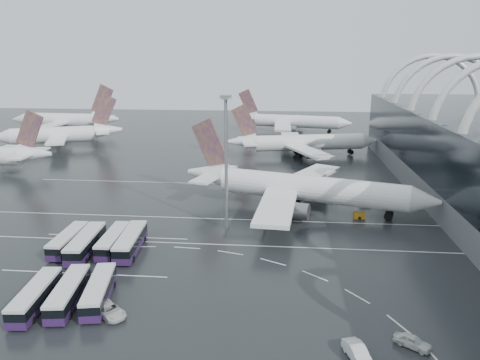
# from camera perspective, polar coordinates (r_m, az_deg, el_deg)

# --- Properties ---
(ground) EXTENTS (420.00, 420.00, 0.00)m
(ground) POSITION_cam_1_polar(r_m,az_deg,el_deg) (90.36, -0.17, -7.45)
(ground) COLOR black
(ground) RESTS_ON ground
(lane_marking_near) EXTENTS (120.00, 0.25, 0.01)m
(lane_marking_near) POSITION_cam_1_polar(r_m,az_deg,el_deg) (88.52, -0.30, -7.95)
(lane_marking_near) COLOR white
(lane_marking_near) RESTS_ON ground
(lane_marking_mid) EXTENTS (120.00, 0.25, 0.01)m
(lane_marking_mid) POSITION_cam_1_polar(r_m,az_deg,el_deg) (101.49, 0.48, -4.85)
(lane_marking_mid) COLOR white
(lane_marking_mid) RESTS_ON ground
(lane_marking_far) EXTENTS (120.00, 0.25, 0.01)m
(lane_marking_far) POSITION_cam_1_polar(r_m,az_deg,el_deg) (128.08, 1.54, -0.57)
(lane_marking_far) COLOR white
(lane_marking_far) RESTS_ON ground
(bus_bay_line_south) EXTENTS (28.00, 0.25, 0.01)m
(bus_bay_line_south) POSITION_cam_1_polar(r_m,az_deg,el_deg) (82.00, -18.56, -10.76)
(bus_bay_line_south) COLOR white
(bus_bay_line_south) RESTS_ON ground
(bus_bay_line_north) EXTENTS (28.00, 0.25, 0.01)m
(bus_bay_line_north) POSITION_cam_1_polar(r_m,az_deg,el_deg) (95.52, -14.76, -6.69)
(bus_bay_line_north) COLOR white
(bus_bay_line_north) RESTS_ON ground
(airliner_main) EXTENTS (57.81, 50.05, 19.94)m
(airliner_main) POSITION_cam_1_polar(r_m,az_deg,el_deg) (107.73, 7.15, -0.98)
(airliner_main) COLOR white
(airliner_main) RESTS_ON ground
(airliner_gate_b) EXTENTS (53.05, 46.95, 18.55)m
(airliner_gate_b) POSITION_cam_1_polar(r_m,az_deg,el_deg) (164.26, 7.48, 4.49)
(airliner_gate_b) COLOR white
(airliner_gate_b) RESTS_ON ground
(airliner_gate_c) EXTENTS (53.21, 48.35, 19.02)m
(airliner_gate_c) POSITION_cam_1_polar(r_m,az_deg,el_deg) (215.37, 6.13, 7.10)
(airliner_gate_c) COLOR white
(airliner_gate_c) RESTS_ON ground
(jet_remote_mid) EXTENTS (45.19, 36.80, 20.20)m
(jet_remote_mid) POSITION_cam_1_polar(r_m,az_deg,el_deg) (188.79, -20.91, 5.19)
(jet_remote_mid) COLOR white
(jet_remote_mid) RESTS_ON ground
(jet_remote_far) EXTENTS (50.29, 40.48, 21.95)m
(jet_remote_far) POSITION_cam_1_polar(r_m,az_deg,el_deg) (224.84, -20.34, 6.82)
(jet_remote_far) COLOR white
(jet_remote_far) RESTS_ON ground
(bus_row_near_a) EXTENTS (3.22, 12.74, 3.13)m
(bus_row_near_a) POSITION_cam_1_polar(r_m,az_deg,el_deg) (91.83, -20.20, -6.90)
(bus_row_near_a) COLOR #2C143F
(bus_row_near_a) RESTS_ON ground
(bus_row_near_b) EXTENTS (4.01, 14.10, 3.43)m
(bus_row_near_b) POSITION_cam_1_polar(r_m,az_deg,el_deg) (89.01, -18.29, -7.32)
(bus_row_near_b) COLOR #2C143F
(bus_row_near_b) RESTS_ON ground
(bus_row_near_c) EXTENTS (3.47, 12.97, 3.17)m
(bus_row_near_c) POSITION_cam_1_polar(r_m,az_deg,el_deg) (89.14, -15.20, -7.14)
(bus_row_near_c) COLOR #2C143F
(bus_row_near_c) RESTS_ON ground
(bus_row_near_d) EXTENTS (4.10, 14.06, 3.42)m
(bus_row_near_d) POSITION_cam_1_polar(r_m,az_deg,el_deg) (87.56, -13.19, -7.31)
(bus_row_near_d) COLOR #2C143F
(bus_row_near_d) RESTS_ON ground
(bus_row_far_a) EXTENTS (4.00, 13.02, 3.16)m
(bus_row_far_a) POSITION_cam_1_polar(r_m,az_deg,el_deg) (73.73, -23.66, -12.84)
(bus_row_far_a) COLOR #2C143F
(bus_row_far_a) RESTS_ON ground
(bus_row_far_b) EXTENTS (4.55, 13.14, 3.17)m
(bus_row_far_b) POSITION_cam_1_polar(r_m,az_deg,el_deg) (72.92, -20.19, -12.78)
(bus_row_far_b) COLOR #2C143F
(bus_row_far_b) RESTS_ON ground
(bus_row_far_c) EXTENTS (5.10, 13.06, 3.14)m
(bus_row_far_c) POSITION_cam_1_polar(r_m,az_deg,el_deg) (72.12, -16.82, -12.81)
(bus_row_far_c) COLOR #2C143F
(bus_row_far_c) RESTS_ON ground
(van_curve_a) EXTENTS (6.25, 5.89, 1.64)m
(van_curve_a) POSITION_cam_1_polar(r_m,az_deg,el_deg) (68.78, -15.67, -15.03)
(van_curve_a) COLOR silver
(van_curve_a) RESTS_ON ground
(van_curve_b) EXTENTS (4.73, 4.08, 1.54)m
(van_curve_b) POSITION_cam_1_polar(r_m,az_deg,el_deg) (64.03, 20.29, -17.97)
(van_curve_b) COLOR silver
(van_curve_b) RESTS_ON ground
(van_curve_c) EXTENTS (3.38, 5.64, 1.76)m
(van_curve_c) POSITION_cam_1_polar(r_m,az_deg,el_deg) (59.99, 14.15, -19.77)
(van_curve_c) COLOR silver
(van_curve_c) RESTS_ON ground
(floodlight_mast) EXTENTS (2.08, 2.08, 27.08)m
(floodlight_mast) POSITION_cam_1_polar(r_m,az_deg,el_deg) (91.91, -1.71, 4.05)
(floodlight_mast) COLOR gray
(floodlight_mast) RESTS_ON ground
(gse_cart_belly_a) EXTENTS (2.46, 1.45, 1.34)m
(gse_cart_belly_a) POSITION_cam_1_polar(r_m,az_deg,el_deg) (105.37, 14.33, -4.19)
(gse_cart_belly_a) COLOR #B17917
(gse_cart_belly_a) RESTS_ON ground
(gse_cart_belly_b) EXTENTS (2.13, 1.26, 1.16)m
(gse_cart_belly_b) POSITION_cam_1_polar(r_m,az_deg,el_deg) (121.82, 10.94, -1.40)
(gse_cart_belly_b) COLOR slate
(gse_cart_belly_b) RESTS_ON ground
(gse_cart_belly_c) EXTENTS (2.07, 1.22, 1.13)m
(gse_cart_belly_c) POSITION_cam_1_polar(r_m,az_deg,el_deg) (103.59, 4.13, -4.14)
(gse_cart_belly_c) COLOR #B17917
(gse_cart_belly_c) RESTS_ON ground
(gse_cart_belly_d) EXTENTS (2.49, 1.47, 1.36)m
(gse_cart_belly_d) POSITION_cam_1_polar(r_m,az_deg,el_deg) (115.48, 15.02, -2.52)
(gse_cart_belly_d) COLOR slate
(gse_cart_belly_d) RESTS_ON ground
(gse_cart_belly_e) EXTENTS (2.47, 1.46, 1.35)m
(gse_cart_belly_e) POSITION_cam_1_polar(r_m,az_deg,el_deg) (119.72, 9.97, -1.60)
(gse_cart_belly_e) COLOR #B17917
(gse_cart_belly_e) RESTS_ON ground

